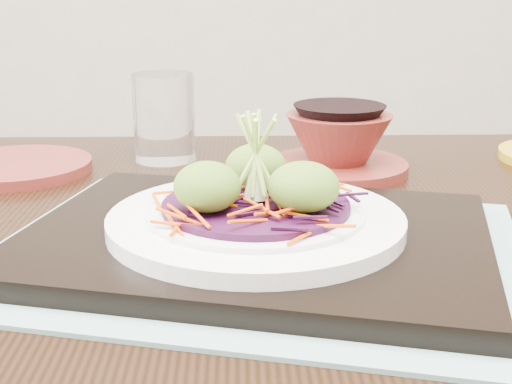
{
  "coord_description": "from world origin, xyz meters",
  "views": [
    {
      "loc": [
        -0.14,
        -0.52,
        1.01
      ],
      "look_at": [
        -0.14,
        0.07,
        0.83
      ],
      "focal_mm": 50.0,
      "sensor_mm": 36.0,
      "label": 1
    }
  ],
  "objects_px": {
    "dining_table": "(291,330)",
    "water_glass": "(164,117)",
    "terracotta_side_plate": "(15,167)",
    "terracotta_bowl_set": "(338,146)",
    "white_plate": "(256,220)",
    "serving_tray": "(256,239)"
  },
  "relations": [
    {
      "from": "white_plate",
      "to": "water_glass",
      "type": "bearing_deg",
      "value": 110.1
    },
    {
      "from": "dining_table",
      "to": "terracotta_side_plate",
      "type": "bearing_deg",
      "value": 145.66
    },
    {
      "from": "terracotta_side_plate",
      "to": "water_glass",
      "type": "height_order",
      "value": "water_glass"
    },
    {
      "from": "dining_table",
      "to": "water_glass",
      "type": "relative_size",
      "value": 11.45
    },
    {
      "from": "terracotta_side_plate",
      "to": "white_plate",
      "type": "bearing_deg",
      "value": -41.8
    },
    {
      "from": "water_glass",
      "to": "serving_tray",
      "type": "bearing_deg",
      "value": -69.9
    },
    {
      "from": "dining_table",
      "to": "water_glass",
      "type": "height_order",
      "value": "water_glass"
    },
    {
      "from": "white_plate",
      "to": "terracotta_side_plate",
      "type": "relative_size",
      "value": 1.38
    },
    {
      "from": "dining_table",
      "to": "white_plate",
      "type": "xyz_separation_m",
      "value": [
        -0.03,
        -0.05,
        0.13
      ]
    },
    {
      "from": "water_glass",
      "to": "terracotta_bowl_set",
      "type": "distance_m",
      "value": 0.23
    },
    {
      "from": "terracotta_side_plate",
      "to": "water_glass",
      "type": "xyz_separation_m",
      "value": [
        0.18,
        0.06,
        0.05
      ]
    },
    {
      "from": "terracotta_bowl_set",
      "to": "white_plate",
      "type": "bearing_deg",
      "value": -110.38
    },
    {
      "from": "terracotta_bowl_set",
      "to": "serving_tray",
      "type": "bearing_deg",
      "value": -110.38
    },
    {
      "from": "dining_table",
      "to": "terracotta_bowl_set",
      "type": "distance_m",
      "value": 0.26
    },
    {
      "from": "serving_tray",
      "to": "water_glass",
      "type": "distance_m",
      "value": 0.35
    },
    {
      "from": "white_plate",
      "to": "terracotta_side_plate",
      "type": "xyz_separation_m",
      "value": [
        -0.29,
        0.26,
        -0.02
      ]
    },
    {
      "from": "serving_tray",
      "to": "terracotta_bowl_set",
      "type": "xyz_separation_m",
      "value": [
        0.1,
        0.26,
        0.02
      ]
    },
    {
      "from": "dining_table",
      "to": "serving_tray",
      "type": "xyz_separation_m",
      "value": [
        -0.03,
        -0.05,
        0.12
      ]
    },
    {
      "from": "dining_table",
      "to": "water_glass",
      "type": "xyz_separation_m",
      "value": [
        -0.15,
        0.27,
        0.16
      ]
    },
    {
      "from": "terracotta_side_plate",
      "to": "terracotta_bowl_set",
      "type": "height_order",
      "value": "terracotta_bowl_set"
    },
    {
      "from": "terracotta_bowl_set",
      "to": "terracotta_side_plate",
      "type": "bearing_deg",
      "value": -179.71
    },
    {
      "from": "serving_tray",
      "to": "white_plate",
      "type": "height_order",
      "value": "white_plate"
    }
  ]
}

